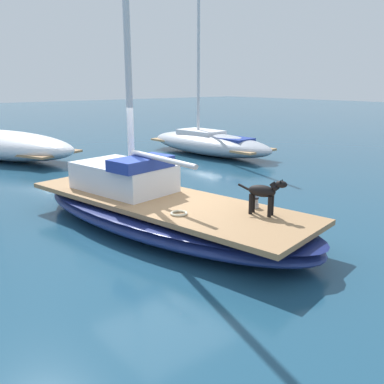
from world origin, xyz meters
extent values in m
plane|color=navy|center=(0.00, 0.00, 0.00)|extent=(120.00, 120.00, 0.00)
ellipsoid|color=navy|center=(0.00, 0.00, 0.28)|extent=(3.75, 7.53, 0.56)
ellipsoid|color=navy|center=(0.00, 0.00, 0.46)|extent=(3.77, 7.57, 0.08)
cube|color=#A37A51|center=(0.00, 0.00, 0.61)|extent=(3.21, 6.88, 0.10)
cylinder|color=silver|center=(-0.16, 0.89, 4.14)|extent=(0.14, 0.14, 6.97)
cylinder|color=silver|center=(-0.16, -0.21, 1.56)|extent=(0.10, 2.20, 0.10)
cube|color=silver|center=(-0.22, 1.18, 0.96)|extent=(1.77, 2.42, 0.60)
cube|color=navy|center=(-0.22, 0.41, 1.38)|extent=(1.43, 0.93, 0.24)
ellipsoid|color=black|center=(0.80, -2.03, 1.11)|extent=(0.39, 0.56, 0.22)
cylinder|color=black|center=(0.93, -2.17, 0.85)|extent=(0.07, 0.07, 0.38)
cylinder|color=black|center=(0.81, -2.22, 0.85)|extent=(0.07, 0.07, 0.38)
cylinder|color=black|center=(0.80, -1.83, 0.85)|extent=(0.07, 0.07, 0.38)
cylinder|color=black|center=(0.68, -1.88, 0.85)|extent=(0.07, 0.07, 0.38)
cylinder|color=black|center=(0.89, -2.24, 1.22)|extent=(0.17, 0.21, 0.19)
ellipsoid|color=black|center=(0.93, -2.36, 1.27)|extent=(0.20, 0.25, 0.13)
cone|color=black|center=(0.97, -2.34, 1.33)|extent=(0.05, 0.05, 0.06)
cone|color=black|center=(0.89, -2.37, 1.33)|extent=(0.05, 0.05, 0.06)
torus|color=black|center=(0.89, -2.24, 1.22)|extent=(0.17, 0.16, 0.10)
cylinder|color=black|center=(0.67, -1.69, 1.14)|extent=(0.12, 0.22, 0.12)
cylinder|color=#B7B7BC|center=(1.03, -1.66, 0.70)|extent=(0.16, 0.16, 0.08)
cylinder|color=#B7B7BC|center=(1.03, -1.66, 0.79)|extent=(0.13, 0.13, 0.10)
cylinder|color=black|center=(1.03, -1.66, 0.86)|extent=(0.15, 0.15, 0.03)
torus|color=beige|center=(-0.38, -1.08, 0.68)|extent=(0.32, 0.32, 0.04)
ellipsoid|color=white|center=(-0.21, 11.01, 0.57)|extent=(5.20, 8.14, 1.14)
cube|color=#A37A51|center=(-0.21, 11.01, 0.45)|extent=(4.45, 7.23, 0.08)
cube|color=navy|center=(0.29, 9.75, 0.67)|extent=(2.02, 2.63, 0.36)
ellipsoid|color=#B2B7C1|center=(6.99, 6.42, 0.46)|extent=(2.64, 6.61, 0.92)
cube|color=tan|center=(6.99, 6.42, 0.45)|extent=(2.17, 5.94, 0.08)
cube|color=silver|center=(6.95, 6.90, 0.75)|extent=(1.32, 2.03, 0.52)
cube|color=navy|center=(7.08, 5.29, 0.67)|extent=(1.22, 2.02, 0.36)
cylinder|color=silver|center=(6.94, 7.07, 4.21)|extent=(0.12, 0.12, 7.52)
camera|label=1|loc=(-4.82, -6.89, 3.03)|focal=38.98mm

